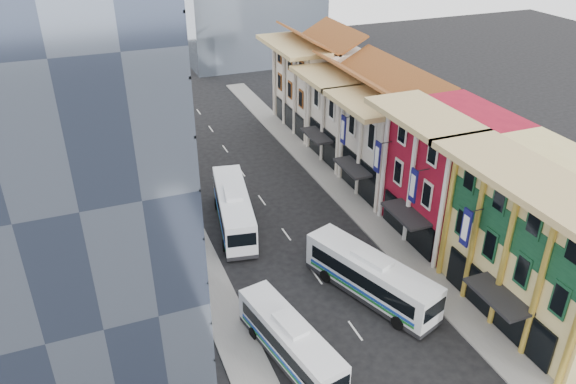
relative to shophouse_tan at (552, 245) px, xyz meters
name	(u,v)px	position (x,y,z in m)	size (l,w,h in m)	color
sidewalk_right	(366,216)	(-5.50, 17.00, -5.92)	(3.00, 90.00, 0.15)	slate
sidewalk_left	(198,253)	(-22.50, 17.00, -5.92)	(3.00, 90.00, 0.15)	slate
shophouse_tan	(552,245)	(0.00, 0.00, 0.00)	(8.00, 14.00, 12.00)	#DDC97F
shophouse_red	(451,175)	(0.00, 12.00, 0.00)	(8.00, 10.00, 12.00)	maroon
shophouse_cream_near	(395,145)	(0.00, 21.50, -1.00)	(8.00, 9.00, 10.00)	silver
shophouse_cream_mid	(355,116)	(0.00, 30.50, -1.00)	(8.00, 9.00, 10.00)	silver
shophouse_cream_far	(319,86)	(0.00, 41.00, -0.50)	(8.00, 12.00, 11.00)	silver
office_tower	(67,120)	(-31.00, 14.00, 9.00)	(12.00, 26.00, 30.00)	#3E4962
office_block_far	(81,116)	(-30.00, 37.00, 1.00)	(10.00, 18.00, 14.00)	gray
bus_left_near	(290,340)	(-19.50, 2.21, -4.34)	(2.43, 10.38, 3.33)	silver
bus_left_far	(234,208)	(-18.10, 20.23, -4.03)	(2.88, 12.30, 3.95)	white
bus_right	(371,276)	(-11.07, 6.23, -4.07)	(2.82, 12.03, 3.86)	white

